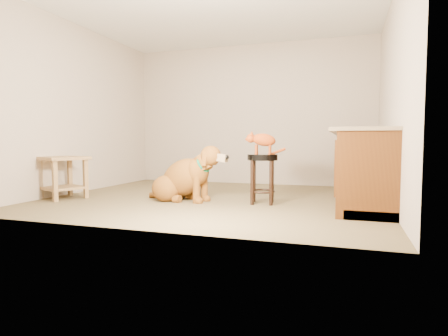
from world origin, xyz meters
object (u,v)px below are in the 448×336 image
(wood_stool, at_px, (354,173))
(golden_retriever, at_px, (185,179))
(padded_stool, at_px, (262,169))
(tabby_kitten, at_px, (262,141))
(side_table, at_px, (63,171))

(wood_stool, xyz_separation_m, golden_retriever, (-2.16, -0.97, -0.06))
(wood_stool, bearing_deg, padded_stool, -142.29)
(golden_retriever, xyz_separation_m, tabby_kitten, (1.03, 0.10, 0.51))
(padded_stool, distance_m, golden_retriever, 1.05)
(padded_stool, bearing_deg, golden_retriever, -174.40)
(padded_stool, distance_m, side_table, 2.77)
(tabby_kitten, bearing_deg, padded_stool, -5.72)
(side_table, bearing_deg, wood_stool, 18.85)
(side_table, height_order, tabby_kitten, tabby_kitten)
(wood_stool, relative_size, side_table, 0.93)
(golden_retriever, bearing_deg, tabby_kitten, 14.22)
(wood_stool, bearing_deg, tabby_kitten, -142.57)
(padded_stool, bearing_deg, wood_stool, 37.71)
(wood_stool, height_order, side_table, wood_stool)
(wood_stool, distance_m, side_table, 4.07)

